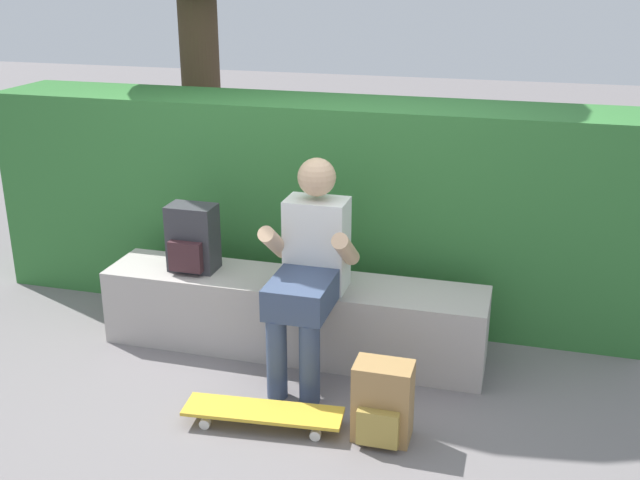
{
  "coord_description": "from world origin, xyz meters",
  "views": [
    {
      "loc": [
        1.25,
        -3.61,
        2.19
      ],
      "look_at": [
        0.13,
        0.41,
        0.67
      ],
      "focal_mm": 42.84,
      "sensor_mm": 36.0,
      "label": 1
    }
  ],
  "objects_px": {
    "bench_main": "(293,315)",
    "person_skater": "(310,264)",
    "backpack_on_bench": "(192,239)",
    "backpack_on_ground": "(382,403)",
    "skateboard_near_person": "(263,412)"
  },
  "relations": [
    {
      "from": "backpack_on_ground",
      "to": "skateboard_near_person",
      "type": "bearing_deg",
      "value": -174.54
    },
    {
      "from": "bench_main",
      "to": "skateboard_near_person",
      "type": "bearing_deg",
      "value": -83.09
    },
    {
      "from": "person_skater",
      "to": "backpack_on_ground",
      "type": "relative_size",
      "value": 3.01
    },
    {
      "from": "backpack_on_ground",
      "to": "bench_main",
      "type": "bearing_deg",
      "value": 132.57
    },
    {
      "from": "backpack_on_ground",
      "to": "person_skater",
      "type": "bearing_deg",
      "value": 134.04
    },
    {
      "from": "bench_main",
      "to": "person_skater",
      "type": "bearing_deg",
      "value": -51.51
    },
    {
      "from": "bench_main",
      "to": "skateboard_near_person",
      "type": "height_order",
      "value": "bench_main"
    },
    {
      "from": "skateboard_near_person",
      "to": "backpack_on_ground",
      "type": "distance_m",
      "value": 0.61
    },
    {
      "from": "bench_main",
      "to": "backpack_on_ground",
      "type": "distance_m",
      "value": 1.02
    },
    {
      "from": "backpack_on_bench",
      "to": "backpack_on_ground",
      "type": "height_order",
      "value": "backpack_on_bench"
    },
    {
      "from": "person_skater",
      "to": "backpack_on_bench",
      "type": "relative_size",
      "value": 3.01
    },
    {
      "from": "backpack_on_bench",
      "to": "backpack_on_ground",
      "type": "xyz_separation_m",
      "value": [
        1.3,
        -0.74,
        -0.45
      ]
    },
    {
      "from": "bench_main",
      "to": "backpack_on_ground",
      "type": "height_order",
      "value": "bench_main"
    },
    {
      "from": "person_skater",
      "to": "backpack_on_bench",
      "type": "distance_m",
      "value": 0.81
    },
    {
      "from": "backpack_on_bench",
      "to": "skateboard_near_person",
      "type": "bearing_deg",
      "value": -48.26
    }
  ]
}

